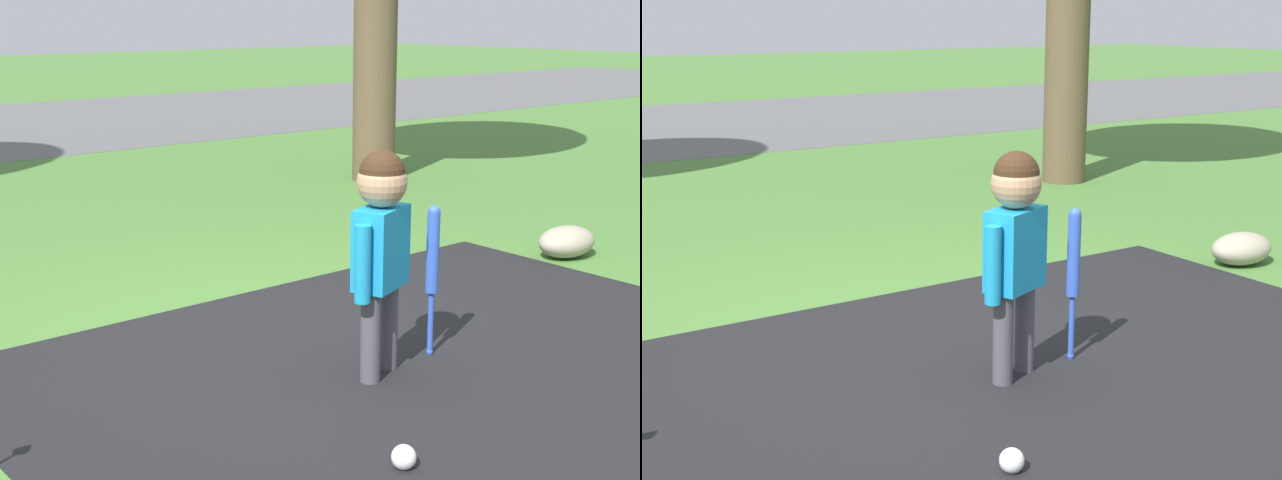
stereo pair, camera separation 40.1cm
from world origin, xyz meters
TOP-DOWN VIEW (x-y plane):
  - ground_plane at (0.00, 0.00)m, footprint 60.00×60.00m
  - child at (0.18, -0.31)m, footprint 0.38×0.23m
  - baseball_bat at (0.52, -0.29)m, footprint 0.06×0.06m
  - sports_ball at (-0.31, -0.96)m, footprint 0.09×0.09m
  - edging_rock at (2.42, 0.34)m, footprint 0.43×0.30m

SIDE VIEW (x-z plane):
  - ground_plane at x=0.00m, z-range 0.00..0.00m
  - sports_ball at x=-0.31m, z-range 0.00..0.09m
  - edging_rock at x=2.42m, z-range 0.00..0.20m
  - baseball_bat at x=0.52m, z-range 0.10..0.80m
  - child at x=0.18m, z-range 0.15..1.12m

